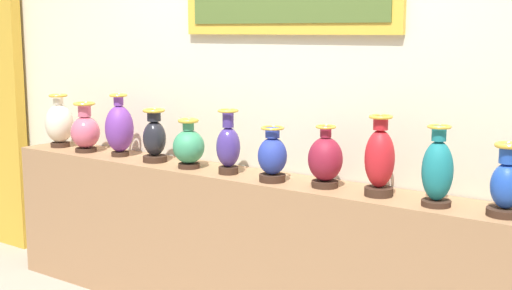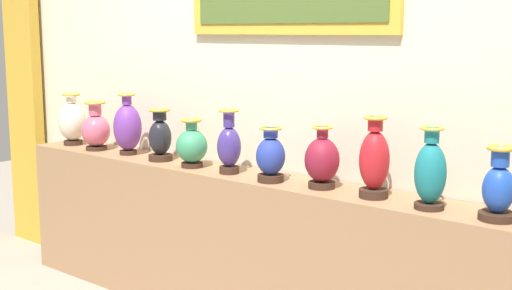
{
  "view_description": "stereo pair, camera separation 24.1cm",
  "coord_description": "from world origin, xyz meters",
  "px_view_note": "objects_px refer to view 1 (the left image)",
  "views": [
    {
      "loc": [
        2.16,
        -2.97,
        1.64
      ],
      "look_at": [
        0.0,
        0.0,
        1.04
      ],
      "focal_mm": 48.4,
      "sensor_mm": 36.0,
      "label": 1
    },
    {
      "loc": [
        2.35,
        -2.82,
        1.64
      ],
      "look_at": [
        0.0,
        0.0,
        1.04
      ],
      "focal_mm": 48.4,
      "sensor_mm": 36.0,
      "label": 2
    }
  ],
  "objects_px": {
    "vase_indigo": "(228,146)",
    "vase_teal": "(437,171)",
    "vase_ivory": "(59,123)",
    "vase_onyx": "(154,138)",
    "vase_rose": "(85,131)",
    "vase_cobalt": "(272,157)",
    "vase_crimson": "(380,160)",
    "vase_burgundy": "(325,160)",
    "vase_jade": "(189,146)",
    "vase_sapphire": "(506,185)",
    "vase_violet": "(119,128)"
  },
  "relations": [
    {
      "from": "vase_jade",
      "to": "vase_teal",
      "type": "relative_size",
      "value": 0.78
    },
    {
      "from": "vase_jade",
      "to": "vase_burgundy",
      "type": "xyz_separation_m",
      "value": [
        0.88,
        0.03,
        0.01
      ]
    },
    {
      "from": "vase_burgundy",
      "to": "vase_teal",
      "type": "height_order",
      "value": "vase_teal"
    },
    {
      "from": "vase_violet",
      "to": "vase_teal",
      "type": "bearing_deg",
      "value": -1.03
    },
    {
      "from": "vase_ivory",
      "to": "vase_onyx",
      "type": "bearing_deg",
      "value": -0.86
    },
    {
      "from": "vase_onyx",
      "to": "vase_teal",
      "type": "relative_size",
      "value": 0.87
    },
    {
      "from": "vase_rose",
      "to": "vase_indigo",
      "type": "height_order",
      "value": "vase_indigo"
    },
    {
      "from": "vase_jade",
      "to": "vase_crimson",
      "type": "xyz_separation_m",
      "value": [
        1.19,
        0.02,
        0.05
      ]
    },
    {
      "from": "vase_jade",
      "to": "vase_burgundy",
      "type": "height_order",
      "value": "vase_burgundy"
    },
    {
      "from": "vase_rose",
      "to": "vase_burgundy",
      "type": "distance_m",
      "value": 1.79
    },
    {
      "from": "vase_onyx",
      "to": "vase_jade",
      "type": "height_order",
      "value": "vase_onyx"
    },
    {
      "from": "vase_indigo",
      "to": "vase_crimson",
      "type": "distance_m",
      "value": 0.9
    },
    {
      "from": "vase_rose",
      "to": "vase_sapphire",
      "type": "bearing_deg",
      "value": -0.07
    },
    {
      "from": "vase_indigo",
      "to": "vase_teal",
      "type": "height_order",
      "value": "vase_teal"
    },
    {
      "from": "vase_crimson",
      "to": "vase_teal",
      "type": "distance_m",
      "value": 0.3
    },
    {
      "from": "vase_violet",
      "to": "vase_sapphire",
      "type": "distance_m",
      "value": 2.39
    },
    {
      "from": "vase_jade",
      "to": "vase_indigo",
      "type": "distance_m",
      "value": 0.29
    },
    {
      "from": "vase_onyx",
      "to": "vase_indigo",
      "type": "height_order",
      "value": "vase_indigo"
    },
    {
      "from": "vase_jade",
      "to": "vase_burgundy",
      "type": "distance_m",
      "value": 0.88
    },
    {
      "from": "vase_teal",
      "to": "vase_ivory",
      "type": "bearing_deg",
      "value": 179.13
    },
    {
      "from": "vase_indigo",
      "to": "vase_violet",
      "type": "bearing_deg",
      "value": 178.14
    },
    {
      "from": "vase_rose",
      "to": "vase_indigo",
      "type": "bearing_deg",
      "value": -0.24
    },
    {
      "from": "vase_onyx",
      "to": "vase_crimson",
      "type": "bearing_deg",
      "value": -0.06
    },
    {
      "from": "vase_burgundy",
      "to": "vase_teal",
      "type": "bearing_deg",
      "value": -3.34
    },
    {
      "from": "vase_rose",
      "to": "vase_sapphire",
      "type": "distance_m",
      "value": 2.69
    },
    {
      "from": "vase_rose",
      "to": "vase_cobalt",
      "type": "height_order",
      "value": "vase_rose"
    },
    {
      "from": "vase_rose",
      "to": "vase_indigo",
      "type": "relative_size",
      "value": 0.91
    },
    {
      "from": "vase_indigo",
      "to": "vase_cobalt",
      "type": "bearing_deg",
      "value": -3.7
    },
    {
      "from": "vase_cobalt",
      "to": "vase_crimson",
      "type": "distance_m",
      "value": 0.6
    },
    {
      "from": "vase_indigo",
      "to": "vase_teal",
      "type": "relative_size",
      "value": 0.97
    },
    {
      "from": "vase_violet",
      "to": "vase_onyx",
      "type": "height_order",
      "value": "vase_violet"
    },
    {
      "from": "vase_onyx",
      "to": "vase_burgundy",
      "type": "bearing_deg",
      "value": 0.37
    },
    {
      "from": "vase_onyx",
      "to": "vase_indigo",
      "type": "xyz_separation_m",
      "value": [
        0.58,
        -0.02,
        0.01
      ]
    },
    {
      "from": "vase_ivory",
      "to": "vase_crimson",
      "type": "bearing_deg",
      "value": -0.36
    },
    {
      "from": "vase_rose",
      "to": "vase_jade",
      "type": "bearing_deg",
      "value": -0.73
    },
    {
      "from": "vase_rose",
      "to": "vase_violet",
      "type": "distance_m",
      "value": 0.3
    },
    {
      "from": "vase_teal",
      "to": "vase_burgundy",
      "type": "bearing_deg",
      "value": 176.66
    },
    {
      "from": "vase_cobalt",
      "to": "vase_crimson",
      "type": "xyz_separation_m",
      "value": [
        0.59,
        0.04,
        0.04
      ]
    },
    {
      "from": "vase_rose",
      "to": "vase_jade",
      "type": "distance_m",
      "value": 0.9
    },
    {
      "from": "vase_burgundy",
      "to": "vase_teal",
      "type": "distance_m",
      "value": 0.6
    },
    {
      "from": "vase_jade",
      "to": "vase_burgundy",
      "type": "bearing_deg",
      "value": 2.12
    },
    {
      "from": "vase_teal",
      "to": "vase_indigo",
      "type": "bearing_deg",
      "value": 179.59
    },
    {
      "from": "vase_rose",
      "to": "vase_burgundy",
      "type": "bearing_deg",
      "value": 0.68
    },
    {
      "from": "vase_ivory",
      "to": "vase_onyx",
      "type": "distance_m",
      "value": 0.91
    },
    {
      "from": "vase_ivory",
      "to": "vase_violet",
      "type": "xyz_separation_m",
      "value": [
        0.59,
        -0.0,
        0.01
      ]
    },
    {
      "from": "vase_indigo",
      "to": "vase_cobalt",
      "type": "xyz_separation_m",
      "value": [
        0.31,
        -0.02,
        -0.02
      ]
    },
    {
      "from": "vase_indigo",
      "to": "vase_teal",
      "type": "xyz_separation_m",
      "value": [
        1.2,
        -0.01,
        0.01
      ]
    },
    {
      "from": "vase_rose",
      "to": "vase_sapphire",
      "type": "xyz_separation_m",
      "value": [
        2.69,
        -0.0,
        -0.01
      ]
    },
    {
      "from": "vase_violet",
      "to": "vase_crimson",
      "type": "xyz_separation_m",
      "value": [
        1.79,
        -0.01,
        -0.0
      ]
    },
    {
      "from": "vase_violet",
      "to": "vase_burgundy",
      "type": "distance_m",
      "value": 1.49
    }
  ]
}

